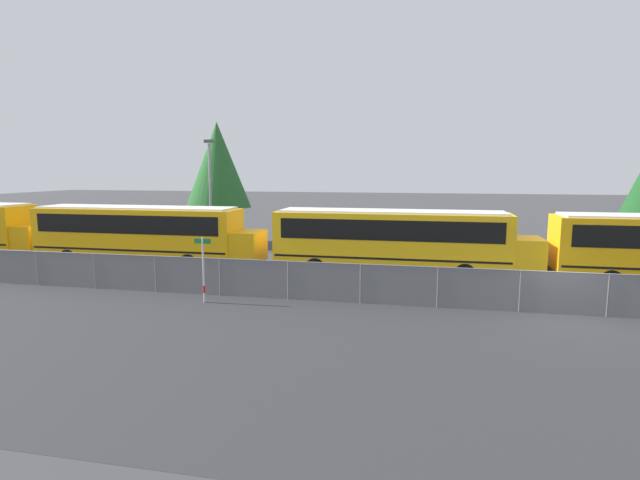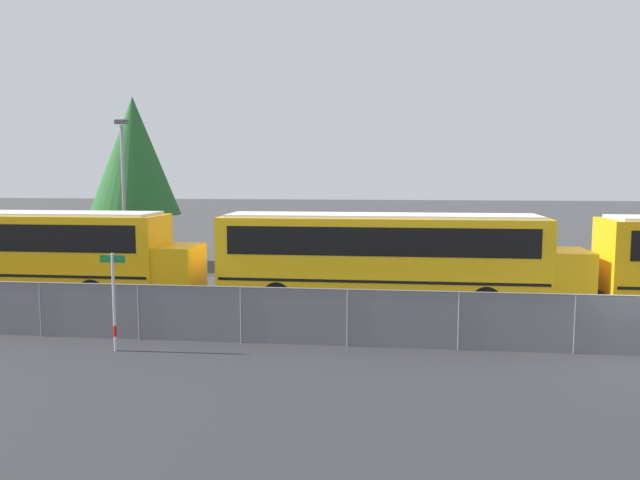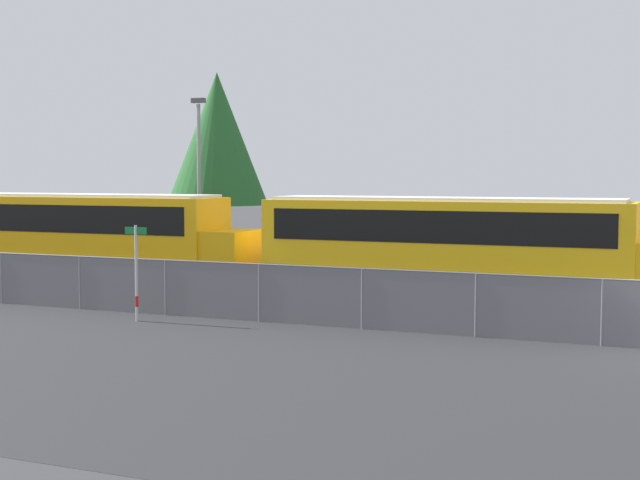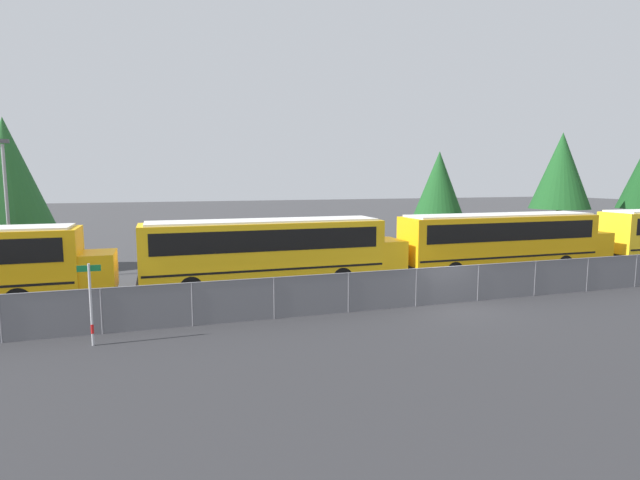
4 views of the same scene
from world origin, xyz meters
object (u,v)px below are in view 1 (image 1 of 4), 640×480
at_px(school_bus_1, 142,231).
at_px(street_sign, 203,268).
at_px(tree_0, 218,165).
at_px(light_pole, 210,190).
at_px(school_bus_2, 396,238).

relative_size(school_bus_1, street_sign, 4.88).
height_order(school_bus_1, tree_0, tree_0).
bearing_deg(school_bus_1, light_pole, 77.78).
height_order(school_bus_1, school_bus_2, same).
distance_m(school_bus_1, school_bus_2, 13.79).
relative_size(school_bus_1, school_bus_2, 1.00).
xyz_separation_m(light_pole, tree_0, (-0.60, 2.67, 1.64)).
bearing_deg(tree_0, school_bus_1, -94.69).
height_order(school_bus_2, tree_0, tree_0).
relative_size(street_sign, light_pole, 0.37).
bearing_deg(tree_0, school_bus_2, -33.03).
height_order(street_sign, light_pole, light_pole).
bearing_deg(light_pole, school_bus_2, -25.03).
bearing_deg(school_bus_2, light_pole, 154.97).
relative_size(street_sign, tree_0, 0.31).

